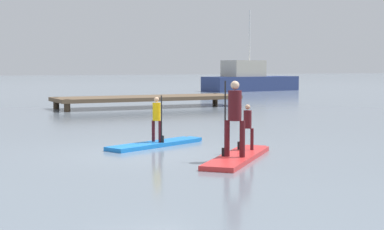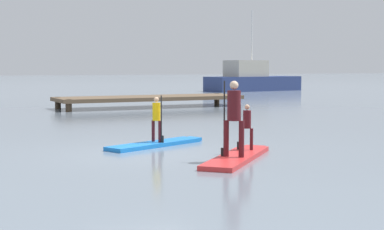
% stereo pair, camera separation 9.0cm
% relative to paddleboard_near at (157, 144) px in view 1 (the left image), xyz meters
% --- Properties ---
extents(ground_plane, '(240.00, 240.00, 0.00)m').
position_rel_paddleboard_near_xyz_m(ground_plane, '(-0.73, -1.21, -0.05)').
color(ground_plane, slate).
extents(paddleboard_near, '(2.99, 1.69, 0.10)m').
position_rel_paddleboard_near_xyz_m(paddleboard_near, '(0.00, 0.00, 0.00)').
color(paddleboard_near, blue).
rests_on(paddleboard_near, ground).
extents(paddler_child_solo, '(0.26, 0.38, 1.19)m').
position_rel_paddleboard_near_xyz_m(paddler_child_solo, '(0.00, -0.01, 0.70)').
color(paddler_child_solo, '#4C1419').
rests_on(paddler_child_solo, paddleboard_near).
extents(paddleboard_far, '(2.84, 2.83, 0.10)m').
position_rel_paddleboard_near_xyz_m(paddleboard_far, '(0.75, -2.80, 0.00)').
color(paddleboard_far, red).
rests_on(paddleboard_far, ground).
extents(paddler_adult, '(0.41, 0.41, 1.61)m').
position_rel_paddleboard_near_xyz_m(paddler_adult, '(0.52, -3.02, 0.98)').
color(paddler_adult, '#4C1419').
rests_on(paddler_adult, paddleboard_far).
extents(paddler_child_front, '(0.30, 0.31, 1.05)m').
position_rel_paddleboard_near_xyz_m(paddler_child_front, '(1.32, -2.22, 0.63)').
color(paddler_child_front, '#4C1419').
rests_on(paddler_child_front, paddleboard_far).
extents(fishing_boat_white_large, '(8.53, 3.69, 6.55)m').
position_rel_paddleboard_near_xyz_m(fishing_boat_white_large, '(19.90, 28.03, 0.86)').
color(fishing_boat_white_large, navy).
rests_on(fishing_boat_white_large, ground).
extents(floating_dock, '(9.18, 2.67, 0.55)m').
position_rel_paddleboard_near_xyz_m(floating_dock, '(5.11, 13.34, 0.40)').
color(floating_dock, brown).
rests_on(floating_dock, ground).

